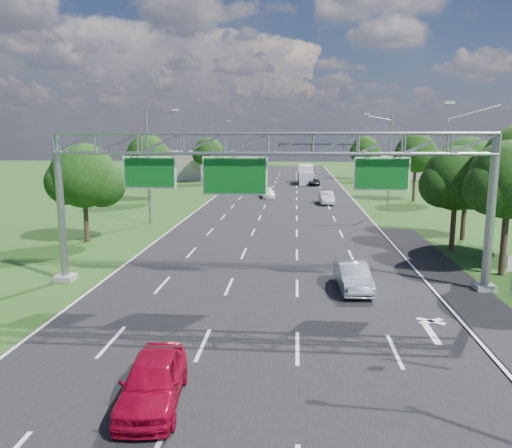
# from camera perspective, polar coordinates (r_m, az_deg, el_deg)

# --- Properties ---
(ground) EXTENTS (220.00, 220.00, 0.00)m
(ground) POSITION_cam_1_polar(r_m,az_deg,el_deg) (44.48, 2.36, -0.17)
(ground) COLOR #274414
(ground) RESTS_ON ground
(road) EXTENTS (18.00, 180.00, 0.02)m
(road) POSITION_cam_1_polar(r_m,az_deg,el_deg) (44.48, 2.36, -0.17)
(road) COLOR black
(road) RESTS_ON ground
(road_flare) EXTENTS (3.00, 30.00, 0.02)m
(road_flare) POSITION_cam_1_polar(r_m,az_deg,el_deg) (30.08, 21.01, -5.85)
(road_flare) COLOR black
(road_flare) RESTS_ON ground
(sign_gantry) EXTENTS (23.50, 1.00, 9.56)m
(sign_gantry) POSITION_cam_1_polar(r_m,az_deg,el_deg) (25.79, 1.64, 7.82)
(sign_gantry) COLOR gray
(sign_gantry) RESTS_ON ground
(traffic_signal) EXTENTS (12.21, 0.24, 7.00)m
(traffic_signal) POSITION_cam_1_polar(r_m,az_deg,el_deg) (79.00, 8.88, 7.98)
(traffic_signal) COLOR black
(traffic_signal) RESTS_ON ground
(streetlight_l_near) EXTENTS (2.97, 0.22, 10.16)m
(streetlight_l_near) POSITION_cam_1_polar(r_m,az_deg,el_deg) (45.67, -12.01, 6.94)
(streetlight_l_near) COLOR gray
(streetlight_l_near) RESTS_ON ground
(streetlight_l_far) EXTENTS (2.97, 0.22, 10.16)m
(streetlight_l_far) POSITION_cam_1_polar(r_m,az_deg,el_deg) (79.83, -4.83, 8.38)
(streetlight_l_far) COLOR gray
(streetlight_l_far) RESTS_ON ground
(streetlight_r_mid) EXTENTS (2.97, 0.22, 10.16)m
(streetlight_r_mid) POSITION_cam_1_polar(r_m,az_deg,el_deg) (54.65, 14.86, 7.31)
(streetlight_r_mid) COLOR gray
(streetlight_r_mid) RESTS_ON ground
(tree_cluster_right) EXTENTS (9.91, 14.60, 8.68)m
(tree_cluster_right) POSITION_cam_1_polar(r_m,az_deg,el_deg) (35.55, 26.36, 4.85)
(tree_cluster_right) COLOR #2D2116
(tree_cluster_right) RESTS_ON ground
(tree_verge_la) EXTENTS (5.76, 4.80, 7.40)m
(tree_verge_la) POSITION_cam_1_polar(r_m,az_deg,el_deg) (39.14, -18.97, 4.92)
(tree_verge_la) COLOR #2D2116
(tree_verge_la) RESTS_ON ground
(tree_verge_lb) EXTENTS (5.76, 4.80, 8.06)m
(tree_verge_lb) POSITION_cam_1_polar(r_m,az_deg,el_deg) (61.40, -12.18, 7.53)
(tree_verge_lb) COLOR #2D2116
(tree_verge_lb) RESTS_ON ground
(tree_verge_lc) EXTENTS (5.76, 4.80, 7.62)m
(tree_verge_lc) POSITION_cam_1_polar(r_m,az_deg,el_deg) (85.08, -5.35, 8.07)
(tree_verge_lc) COLOR #2D2116
(tree_verge_lc) RESTS_ON ground
(tree_verge_rd) EXTENTS (5.76, 4.80, 8.28)m
(tree_verge_rd) POSITION_cam_1_polar(r_m,az_deg,el_deg) (63.48, 17.86, 7.55)
(tree_verge_rd) COLOR #2D2116
(tree_verge_rd) RESTS_ON ground
(tree_verge_re) EXTENTS (5.76, 4.80, 7.84)m
(tree_verge_re) POSITION_cam_1_polar(r_m,az_deg,el_deg) (92.65, 12.40, 8.18)
(tree_verge_re) COLOR #2D2116
(tree_verge_re) RESTS_ON ground
(building_left) EXTENTS (14.00, 10.00, 5.00)m
(building_left) POSITION_cam_1_polar(r_m,az_deg,el_deg) (94.89, -9.94, 6.67)
(building_left) COLOR gray
(building_left) RESTS_ON ground
(building_right) EXTENTS (12.00, 9.00, 4.00)m
(building_right) POSITION_cam_1_polar(r_m,az_deg,el_deg) (98.49, 17.78, 6.17)
(building_right) COLOR gray
(building_right) RESTS_ON ground
(red_coupe) EXTENTS (2.13, 4.45, 1.47)m
(red_coupe) POSITION_cam_1_polar(r_m,az_deg,el_deg) (15.81, -11.71, -17.15)
(red_coupe) COLOR #AB0727
(red_coupe) RESTS_ON ground
(silver_sedan) EXTENTS (1.78, 4.41, 1.42)m
(silver_sedan) POSITION_cam_1_polar(r_m,az_deg,el_deg) (26.41, 11.01, -5.92)
(silver_sedan) COLOR #B6BBC2
(silver_sedan) RESTS_ON ground
(car_queue_a) EXTENTS (2.19, 4.31, 1.20)m
(car_queue_a) POSITION_cam_1_polar(r_m,az_deg,el_deg) (64.39, 1.35, 3.57)
(car_queue_a) COLOR white
(car_queue_a) RESTS_ON ground
(car_queue_b) EXTENTS (1.86, 3.97, 1.10)m
(car_queue_b) POSITION_cam_1_polar(r_m,az_deg,el_deg) (80.74, 6.66, 4.79)
(car_queue_b) COLOR black
(car_queue_b) RESTS_ON ground
(car_queue_d) EXTENTS (1.75, 4.45, 1.44)m
(car_queue_d) POSITION_cam_1_polar(r_m,az_deg,el_deg) (59.09, 8.05, 3.00)
(car_queue_d) COLOR silver
(car_queue_d) RESTS_ON ground
(box_truck) EXTENTS (2.58, 8.02, 3.00)m
(box_truck) POSITION_cam_1_polar(r_m,az_deg,el_deg) (84.30, 5.73, 5.63)
(box_truck) COLOR beige
(box_truck) RESTS_ON ground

